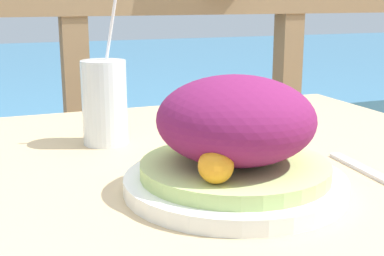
# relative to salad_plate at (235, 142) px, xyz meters

# --- Properties ---
(patio_table) EXTENTS (1.08, 0.85, 0.72)m
(patio_table) POSITION_rel_salad_plate_xyz_m (-0.05, 0.13, -0.16)
(patio_table) COLOR tan
(patio_table) RESTS_ON ground_plane
(railing_fence) EXTENTS (2.80, 0.08, 0.99)m
(railing_fence) POSITION_rel_salad_plate_xyz_m (-0.05, 0.93, -0.09)
(railing_fence) COLOR #937551
(railing_fence) RESTS_ON ground_plane
(sea_backdrop) EXTENTS (12.00, 4.00, 0.47)m
(sea_backdrop) POSITION_rel_salad_plate_xyz_m (-0.05, 3.43, -0.54)
(sea_backdrop) COLOR teal
(sea_backdrop) RESTS_ON ground_plane
(salad_plate) EXTENTS (0.28, 0.28, 0.15)m
(salad_plate) POSITION_rel_salad_plate_xyz_m (0.00, 0.00, 0.00)
(salad_plate) COLOR white
(salad_plate) RESTS_ON patio_table
(drink_glass) EXTENTS (0.07, 0.07, 0.25)m
(drink_glass) POSITION_rel_salad_plate_xyz_m (-0.10, 0.28, 0.01)
(drink_glass) COLOR silver
(drink_glass) RESTS_ON patio_table
(fork) EXTENTS (0.03, 0.18, 0.00)m
(fork) POSITION_rel_salad_plate_xyz_m (0.20, -0.01, -0.06)
(fork) COLOR silver
(fork) RESTS_ON patio_table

